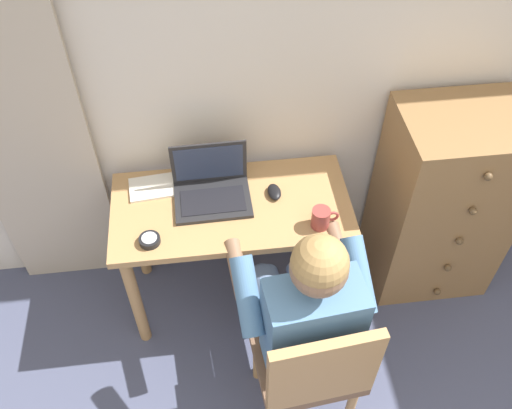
{
  "coord_description": "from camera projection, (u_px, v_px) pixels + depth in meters",
  "views": [
    {
      "loc": [
        -0.59,
        0.2,
        2.57
      ],
      "look_at": [
        -0.39,
        1.77,
        0.81
      ],
      "focal_mm": 39.09,
      "sensor_mm": 36.0,
      "label": 1
    }
  ],
  "objects": [
    {
      "name": "coffee_mug",
      "position": [
        321.0,
        218.0,
        2.38
      ],
      "size": [
        0.12,
        0.08,
        0.09
      ],
      "color": "#9E3D38",
      "rests_on": "desk"
    },
    {
      "name": "notebook_pad",
      "position": [
        152.0,
        187.0,
        2.56
      ],
      "size": [
        0.22,
        0.17,
        0.01
      ],
      "primitive_type": "cube",
      "rotation": [
        0.0,
        0.0,
        0.09
      ],
      "color": "silver",
      "rests_on": "desk"
    },
    {
      "name": "person_seated",
      "position": [
        302.0,
        303.0,
        2.2
      ],
      "size": [
        0.56,
        0.61,
        1.19
      ],
      "color": "#6B84AD",
      "rests_on": "ground_plane"
    },
    {
      "name": "curtain_panel",
      "position": [
        15.0,
        111.0,
        2.3
      ],
      "size": [
        0.54,
        0.03,
        2.23
      ],
      "primitive_type": "cube",
      "color": "#BCAD99",
      "rests_on": "ground_plane"
    },
    {
      "name": "desk_clock",
      "position": [
        150.0,
        240.0,
        2.34
      ],
      "size": [
        0.09,
        0.09,
        0.03
      ],
      "color": "black",
      "rests_on": "desk"
    },
    {
      "name": "chair",
      "position": [
        312.0,
        366.0,
        2.22
      ],
      "size": [
        0.46,
        0.44,
        0.87
      ],
      "color": "brown",
      "rests_on": "ground_plane"
    },
    {
      "name": "dresser",
      "position": [
        442.0,
        203.0,
        2.74
      ],
      "size": [
        0.59,
        0.49,
        1.07
      ],
      "color": "olive",
      "rests_on": "ground_plane"
    },
    {
      "name": "desk",
      "position": [
        232.0,
        223.0,
        2.58
      ],
      "size": [
        1.07,
        0.53,
        0.71
      ],
      "color": "tan",
      "rests_on": "ground_plane"
    },
    {
      "name": "laptop",
      "position": [
        211.0,
        187.0,
        2.49
      ],
      "size": [
        0.34,
        0.26,
        0.24
      ],
      "color": "#232326",
      "rests_on": "desk"
    },
    {
      "name": "wall_back",
      "position": [
        336.0,
        51.0,
        2.35
      ],
      "size": [
        4.8,
        0.05,
        2.5
      ],
      "primitive_type": "cube",
      "color": "beige",
      "rests_on": "ground_plane"
    },
    {
      "name": "computer_mouse",
      "position": [
        274.0,
        192.0,
        2.52
      ],
      "size": [
        0.07,
        0.1,
        0.03
      ],
      "primitive_type": "ellipsoid",
      "rotation": [
        0.0,
        0.0,
        0.07
      ],
      "color": "black",
      "rests_on": "desk"
    }
  ]
}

